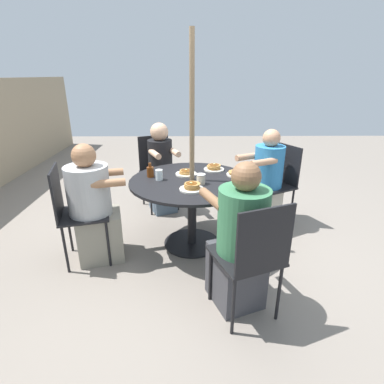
% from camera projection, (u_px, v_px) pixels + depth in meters
% --- Properties ---
extents(ground_plane, '(12.00, 12.00, 0.00)m').
position_uv_depth(ground_plane, '(192.00, 243.00, 3.22)').
color(ground_plane, gray).
extents(patio_table, '(1.24, 1.24, 0.72)m').
position_uv_depth(patio_table, '(192.00, 192.00, 3.00)').
color(patio_table, black).
rests_on(patio_table, ground).
extents(umbrella_pole, '(0.05, 0.05, 2.06)m').
position_uv_depth(umbrella_pole, '(192.00, 149.00, 2.84)').
color(umbrella_pole, '#846B4C').
rests_on(umbrella_pole, ground).
extents(patio_chair_north, '(0.56, 0.56, 0.94)m').
position_uv_depth(patio_chair_north, '(253.00, 254.00, 2.04)').
color(patio_chair_north, black).
rests_on(patio_chair_north, ground).
extents(diner_north, '(0.60, 0.51, 1.16)m').
position_uv_depth(diner_north, '(239.00, 244.00, 2.20)').
color(diner_north, '#3D3D42').
rests_on(diner_north, ground).
extents(patio_chair_east, '(0.58, 0.58, 0.94)m').
position_uv_depth(patio_chair_east, '(277.00, 179.00, 3.50)').
color(patio_chair_east, black).
rests_on(patio_chair_east, ground).
extents(diner_east, '(0.50, 0.57, 1.14)m').
position_uv_depth(diner_east, '(265.00, 183.00, 3.43)').
color(diner_east, beige).
rests_on(diner_east, ground).
extents(patio_chair_south, '(0.57, 0.57, 0.94)m').
position_uv_depth(patio_chair_south, '(157.00, 167.00, 3.97)').
color(patio_chair_south, black).
rests_on(patio_chair_south, ground).
extents(diner_south, '(0.52, 0.45, 1.15)m').
position_uv_depth(diner_south, '(161.00, 171.00, 3.83)').
color(diner_south, slate).
rests_on(diner_south, ground).
extents(patio_chair_west, '(0.53, 0.53, 0.94)m').
position_uv_depth(patio_chair_west, '(74.00, 208.00, 2.74)').
color(patio_chair_west, black).
rests_on(patio_chair_west, ground).
extents(diner_west, '(0.48, 0.56, 1.14)m').
position_uv_depth(diner_west, '(94.00, 210.00, 2.79)').
color(diner_west, gray).
rests_on(diner_west, ground).
extents(pancake_plate_a, '(0.22, 0.22, 0.05)m').
position_uv_depth(pancake_plate_a, '(237.00, 174.00, 3.07)').
color(pancake_plate_a, silver).
rests_on(pancake_plate_a, patio_table).
extents(pancake_plate_b, '(0.22, 0.22, 0.07)m').
position_uv_depth(pancake_plate_b, '(214.00, 168.00, 3.24)').
color(pancake_plate_b, silver).
rests_on(pancake_plate_b, patio_table).
extents(pancake_plate_c, '(0.22, 0.22, 0.07)m').
position_uv_depth(pancake_plate_c, '(192.00, 187.00, 2.68)').
color(pancake_plate_c, silver).
rests_on(pancake_plate_c, patio_table).
extents(pancake_plate_d, '(0.22, 0.22, 0.06)m').
position_uv_depth(pancake_plate_d, '(186.00, 173.00, 3.09)').
color(pancake_plate_d, silver).
rests_on(pancake_plate_d, patio_table).
extents(syrup_bottle, '(0.09, 0.07, 0.15)m').
position_uv_depth(syrup_bottle, '(150.00, 171.00, 3.02)').
color(syrup_bottle, '#602D0F').
rests_on(syrup_bottle, patio_table).
extents(coffee_cup, '(0.09, 0.09, 0.10)m').
position_uv_depth(coffee_cup, '(201.00, 179.00, 2.82)').
color(coffee_cup, beige).
rests_on(coffee_cup, patio_table).
extents(drinking_glass_a, '(0.07, 0.07, 0.10)m').
position_uv_depth(drinking_glass_a, '(159.00, 175.00, 2.93)').
color(drinking_glass_a, silver).
rests_on(drinking_glass_a, patio_table).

